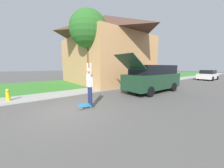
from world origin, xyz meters
The scene contains 10 objects.
ground_plane centered at (0.00, 0.00, 0.00)m, with size 120.00×120.00×0.00m, color #54514F.
lawn centered at (-8.00, 6.00, 0.04)m, with size 10.00×80.00×0.08m.
sidewalk centered at (-3.60, 6.00, 0.05)m, with size 1.80×80.00×0.10m.
house centered at (-7.65, 7.31, 4.34)m, with size 10.71×8.68×8.18m.
lawn_tree_near centered at (-4.73, 3.48, 5.27)m, with size 3.33×3.33×6.90m.
suv_parked centered at (-0.12, 6.69, 1.15)m, with size 2.12×5.85×2.83m.
car_down_street centered at (-0.33, 21.25, 0.73)m, with size 1.98×4.02×1.50m.
skateboarder centered at (0.49, 0.76, 1.27)m, with size 0.41×0.22×1.92m.
skateboard centered at (0.36, 0.60, 0.17)m, with size 0.26×0.79×0.26m.
fire_hydrant centered at (-3.35, -2.42, 0.43)m, with size 0.20×0.20×0.69m.
Camera 1 is at (5.75, -1.98, 2.04)m, focal length 20.00 mm.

